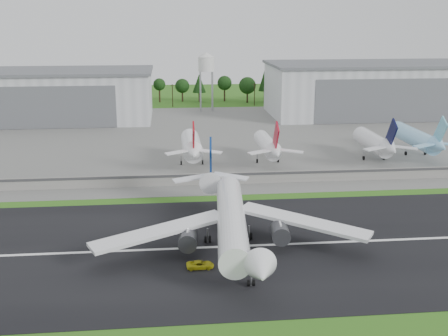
{
  "coord_description": "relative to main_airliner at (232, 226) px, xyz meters",
  "views": [
    {
      "loc": [
        -24.91,
        -98.31,
        46.71
      ],
      "look_at": [
        -10.82,
        40.0,
        9.0
      ],
      "focal_mm": 45.0,
      "sensor_mm": 36.0,
      "label": 1
    }
  ],
  "objects": [
    {
      "name": "ground_vehicle",
      "position": [
        -7.13,
        -9.41,
        -4.06
      ],
      "size": [
        5.34,
        2.56,
        1.47
      ],
      "primitive_type": "imported",
      "rotation": [
        0.0,
        0.0,
        1.59
      ],
      "color": "gold",
      "rests_on": "runway"
    },
    {
      "name": "blast_fence",
      "position": [
        12.32,
        45.42,
        -3.09
      ],
      "size": [
        240.0,
        0.61,
        3.5
      ],
      "color": "gray",
      "rests_on": "ground"
    },
    {
      "name": "parked_jet_red_a",
      "position": [
        -5.1,
        67.03,
        1.51
      ],
      "size": [
        7.36,
        31.29,
        16.92
      ],
      "color": "white",
      "rests_on": "ground"
    },
    {
      "name": "hangar_west",
      "position": [
        -67.68,
        155.35,
        6.74
      ],
      "size": [
        97.0,
        44.0,
        23.2
      ],
      "color": "silver",
      "rests_on": "ground"
    },
    {
      "name": "main_airliner",
      "position": [
        0.0,
        0.0,
        0.0
      ],
      "size": [
        57.08,
        59.27,
        18.17
      ],
      "rotation": [
        0.0,
        0.0,
        3.06
      ],
      "color": "white",
      "rests_on": "runway"
    },
    {
      "name": "hangar_east",
      "position": [
        87.32,
        155.35,
        7.73
      ],
      "size": [
        102.0,
        47.0,
        25.2
      ],
      "color": "silver",
      "rests_on": "ground"
    },
    {
      "name": "parked_jet_red_b",
      "position": [
        19.82,
        66.96,
        1.05
      ],
      "size": [
        7.36,
        31.29,
        16.43
      ],
      "color": "white",
      "rests_on": "ground"
    },
    {
      "name": "runway",
      "position": [
        12.32,
        0.43,
        -4.84
      ],
      "size": [
        320.0,
        60.0,
        0.1
      ],
      "primitive_type": "cube",
      "color": "black",
      "rests_on": "ground"
    },
    {
      "name": "runway_centerline",
      "position": [
        12.32,
        0.43,
        -4.78
      ],
      "size": [
        220.0,
        1.0,
        0.02
      ],
      "primitive_type": "cube",
      "color": "white",
      "rests_on": "runway"
    },
    {
      "name": "apron",
      "position": [
        12.32,
        110.43,
        -4.84
      ],
      "size": [
        320.0,
        150.0,
        0.1
      ],
      "primitive_type": "cube",
      "color": "slate",
      "rests_on": "ground"
    },
    {
      "name": "utility_poles",
      "position": [
        12.32,
        190.43,
        -4.89
      ],
      "size": [
        230.0,
        3.0,
        12.0
      ],
      "primitive_type": null,
      "color": "black",
      "rests_on": "ground"
    },
    {
      "name": "ground",
      "position": [
        12.32,
        -9.57,
        -4.89
      ],
      "size": [
        600.0,
        600.0,
        0.0
      ],
      "primitive_type": "plane",
      "color": "#256317",
      "rests_on": "ground"
    },
    {
      "name": "parked_jet_navy",
      "position": [
        55.92,
        67.0,
        1.29
      ],
      "size": [
        7.36,
        31.29,
        16.69
      ],
      "color": "white",
      "rests_on": "ground"
    },
    {
      "name": "parked_jet_skyblue",
      "position": [
        72.7,
        72.01,
        1.31
      ],
      "size": [
        7.36,
        37.29,
        16.77
      ],
      "color": "#8CCBF2",
      "rests_on": "ground"
    },
    {
      "name": "water_tower",
      "position": [
        7.32,
        175.43,
        19.66
      ],
      "size": [
        8.4,
        8.4,
        29.4
      ],
      "color": "#99999E",
      "rests_on": "ground"
    },
    {
      "name": "treeline",
      "position": [
        12.32,
        205.43,
        -4.89
      ],
      "size": [
        320.0,
        16.0,
        22.0
      ],
      "primitive_type": null,
      "color": "black",
      "rests_on": "ground"
    }
  ]
}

